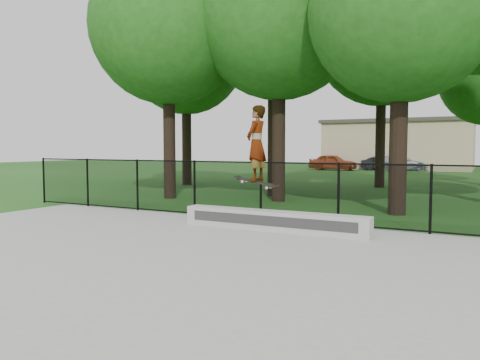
{
  "coord_description": "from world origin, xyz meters",
  "views": [
    {
      "loc": [
        5.05,
        -4.72,
        1.91
      ],
      "look_at": [
        0.31,
        4.2,
        1.2
      ],
      "focal_mm": 35.0,
      "sensor_mm": 36.0,
      "label": 1
    }
  ],
  "objects": [
    {
      "name": "chainlink_fence",
      "position": [
        0.0,
        5.9,
        0.81
      ],
      "size": [
        16.06,
        0.06,
        1.5
      ],
      "color": "black",
      "rests_on": "concrete_slab"
    },
    {
      "name": "skater_airborne",
      "position": [
        0.52,
        4.59,
        1.96
      ],
      "size": [
        0.83,
        0.61,
        1.83
      ],
      "color": "black",
      "rests_on": "ground"
    },
    {
      "name": "distant_building",
      "position": [
        -2.0,
        38.0,
        2.16
      ],
      "size": [
        12.4,
        6.4,
        4.3
      ],
      "color": "tan",
      "rests_on": "ground"
    },
    {
      "name": "car_c",
      "position": [
        -1.26,
        35.28,
        0.64
      ],
      "size": [
        4.35,
        2.65,
        1.28
      ],
      "primitive_type": "imported",
      "rotation": [
        0.0,
        0.0,
        1.79
      ],
      "color": "#8D92A0",
      "rests_on": "ground"
    },
    {
      "name": "concrete_slab",
      "position": [
        0.0,
        0.0,
        0.03
      ],
      "size": [
        14.0,
        12.0,
        0.06
      ],
      "primitive_type": "cube",
      "color": "gray",
      "rests_on": "ground"
    },
    {
      "name": "grind_ledge",
      "position": [
        0.87,
        4.7,
        0.28
      ],
      "size": [
        4.32,
        0.4,
        0.44
      ],
      "primitive_type": "cube",
      "color": "#B4B4AF",
      "rests_on": "concrete_slab"
    },
    {
      "name": "car_a",
      "position": [
        -6.41,
        33.37,
        0.67
      ],
      "size": [
        3.97,
        1.73,
        1.34
      ],
      "primitive_type": "imported",
      "rotation": [
        0.0,
        0.0,
        1.61
      ],
      "color": "maroon",
      "rests_on": "ground"
    },
    {
      "name": "ground",
      "position": [
        0.0,
        0.0,
        0.0
      ],
      "size": [
        100.0,
        100.0,
        0.0
      ],
      "primitive_type": "plane",
      "color": "#194914",
      "rests_on": "ground"
    },
    {
      "name": "car_b",
      "position": [
        -2.63,
        35.16,
        0.58
      ],
      "size": [
        3.26,
        1.4,
        1.16
      ],
      "primitive_type": "imported",
      "rotation": [
        0.0,
        0.0,
        1.62
      ],
      "color": "black",
      "rests_on": "ground"
    },
    {
      "name": "tree_row",
      "position": [
        -0.59,
        13.34,
        6.6
      ],
      "size": [
        20.66,
        18.05,
        10.38
      ],
      "color": "black",
      "rests_on": "ground"
    }
  ]
}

